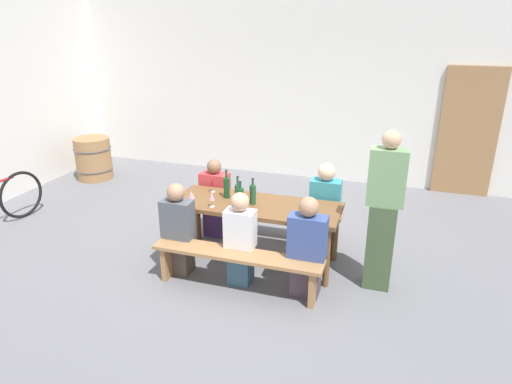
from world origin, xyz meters
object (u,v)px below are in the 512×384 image
object	(u,v)px
wooden_door	(468,133)
wine_barrel	(94,158)
bench_far	(271,213)
wine_glass_2	(212,183)
wine_glass_0	(212,197)
tasting_table	(256,211)
seated_guest_near_0	(178,231)
standing_host	(383,215)
seated_guest_far_0	(215,200)
wine_glass_1	(191,195)
wine_bottle_0	(253,194)
bench_near	(237,261)
wine_bottle_2	(238,193)
wine_bottle_1	(227,187)
seated_guest_near_1	(240,241)
wine_bottle_3	(240,198)
seated_guest_far_1	(325,210)
seated_guest_near_2	(307,250)

from	to	relation	value
wooden_door	wine_barrel	xyz separation A→B (m)	(-6.34, -1.24, -0.67)
bench_far	wine_glass_2	bearing A→B (deg)	-144.32
bench_far	wine_glass_0	xyz separation A→B (m)	(-0.46, -0.90, 0.52)
tasting_table	bench_far	size ratio (longest dim) A/B	1.05
seated_guest_near_0	standing_host	xyz separation A→B (m)	(2.21, 0.40, 0.34)
tasting_table	seated_guest_far_0	xyz separation A→B (m)	(-0.74, 0.52, -0.16)
wine_glass_1	wine_glass_0	bearing A→B (deg)	10.66
wine_bottle_0	wine_glass_1	distance (m)	0.71
wooden_door	bench_near	distance (m)	4.71
wine_glass_2	wine_bottle_2	bearing A→B (deg)	-28.86
tasting_table	bench_far	distance (m)	0.74
seated_guest_far_0	wine_bottle_1	bearing A→B (deg)	38.40
wine_glass_1	wine_bottle_2	bearing A→B (deg)	28.25
wooden_door	wine_bottle_1	xyz separation A→B (m)	(-2.97, -3.14, -0.17)
seated_guest_near_0	seated_guest_near_1	distance (m)	0.75
bench_far	wine_bottle_3	size ratio (longest dim) A/B	5.67
wine_bottle_0	wine_bottle_2	xyz separation A→B (m)	(-0.18, -0.01, -0.00)
bench_far	seated_guest_far_1	size ratio (longest dim) A/B	1.61
seated_guest_near_2	wine_bottle_0	bearing A→B (deg)	56.49
seated_guest_near_1	wine_barrel	distance (m)	4.52
wine_bottle_3	seated_guest_near_0	bearing A→B (deg)	-152.39
tasting_table	seated_guest_near_1	size ratio (longest dim) A/B	1.83
wine_bottle_3	seated_guest_far_0	bearing A→B (deg)	131.30
wine_glass_1	seated_guest_near_2	size ratio (longest dim) A/B	0.16
bench_far	wine_glass_0	distance (m)	1.14
standing_host	seated_guest_far_0	bearing A→B (deg)	-16.06
wine_bottle_1	seated_guest_near_2	bearing A→B (deg)	-28.07
bench_near	seated_guest_far_0	size ratio (longest dim) A/B	1.75
seated_guest_far_1	wine_barrel	bearing A→B (deg)	-108.07
tasting_table	standing_host	distance (m)	1.46
bench_near	seated_guest_near_0	distance (m)	0.80
bench_near	seated_guest_near_0	xyz separation A→B (m)	(-0.76, 0.15, 0.17)
wine_bottle_2	wine_glass_2	world-z (taller)	wine_bottle_2
wooden_door	seated_guest_far_0	distance (m)	4.31
wine_bottle_2	bench_near	bearing A→B (deg)	-71.34
wooden_door	seated_guest_near_1	bearing A→B (deg)	-124.57
wine_bottle_1	wine_bottle_3	xyz separation A→B (m)	(0.27, -0.27, -0.00)
wooden_door	wine_glass_0	world-z (taller)	wooden_door
bench_near	wine_bottle_0	bearing A→B (deg)	93.10
seated_guest_near_2	seated_guest_far_0	xyz separation A→B (m)	(-1.47, 1.03, -0.02)
wine_bottle_1	seated_guest_near_1	world-z (taller)	wine_bottle_1
wine_glass_2	bench_far	bearing A→B (deg)	35.68
wooden_door	tasting_table	world-z (taller)	wooden_door
tasting_table	wine_bottle_0	world-z (taller)	wine_bottle_0
wine_bottle_1	wine_glass_2	world-z (taller)	wine_bottle_1
wine_glass_0	wine_bottle_1	bearing A→B (deg)	79.97
wine_bottle_0	wine_glass_2	world-z (taller)	wine_bottle_0
seated_guest_near_0	wine_barrel	xyz separation A→B (m)	(-3.01, 2.50, -0.14)
seated_guest_near_1	wooden_door	bearing A→B (deg)	-34.57
seated_guest_near_2	seated_guest_near_1	bearing A→B (deg)	90.00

